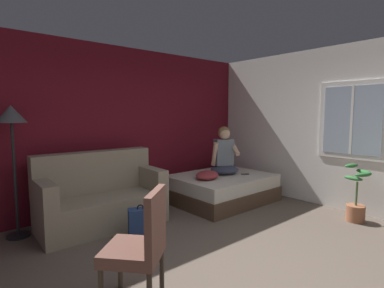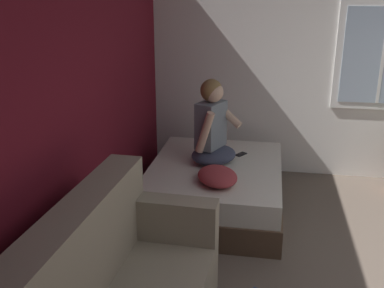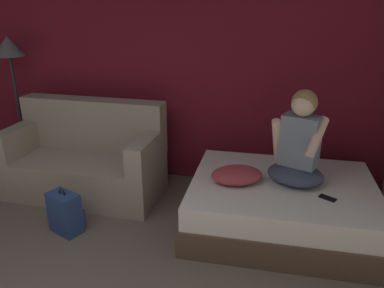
% 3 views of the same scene
% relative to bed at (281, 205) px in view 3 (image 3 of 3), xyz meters
% --- Properties ---
extents(wall_back_accent, '(10.66, 0.16, 2.70)m').
position_rel_bed_xyz_m(wall_back_accent, '(-1.68, 1.00, 1.11)').
color(wall_back_accent, maroon).
rests_on(wall_back_accent, ground).
extents(bed, '(1.75, 1.38, 0.48)m').
position_rel_bed_xyz_m(bed, '(0.00, 0.00, 0.00)').
color(bed, '#4C3828').
rests_on(bed, ground).
extents(couch, '(1.73, 0.88, 1.04)m').
position_rel_bed_xyz_m(couch, '(-2.16, 0.31, 0.16)').
color(couch, gray).
rests_on(couch, ground).
extents(person_seated, '(0.65, 0.61, 0.88)m').
position_rel_bed_xyz_m(person_seated, '(0.11, 0.05, 0.60)').
color(person_seated, '#383D51').
rests_on(person_seated, bed).
extents(backpack, '(0.35, 0.32, 0.46)m').
position_rel_bed_xyz_m(backpack, '(-2.00, -0.49, -0.04)').
color(backpack, navy).
rests_on(backpack, ground).
extents(throw_pillow, '(0.58, 0.51, 0.14)m').
position_rel_bed_xyz_m(throw_pillow, '(-0.43, -0.07, 0.31)').
color(throw_pillow, '#993338').
rests_on(throw_pillow, bed).
extents(cell_phone, '(0.16, 0.13, 0.01)m').
position_rel_bed_xyz_m(cell_phone, '(0.37, -0.23, 0.25)').
color(cell_phone, black).
rests_on(cell_phone, bed).
extents(floor_lamp, '(0.36, 0.36, 1.70)m').
position_rel_bed_xyz_m(floor_lamp, '(-3.16, 0.61, 1.19)').
color(floor_lamp, black).
rests_on(floor_lamp, ground).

